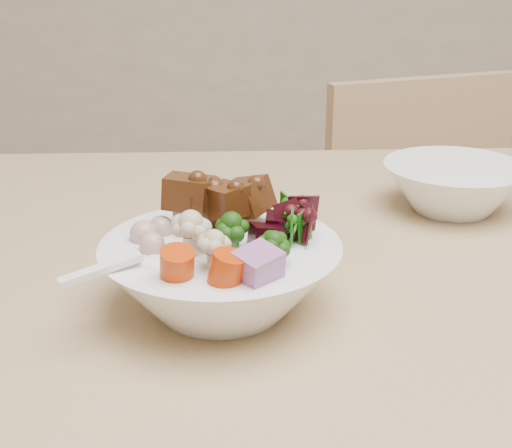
{
  "coord_description": "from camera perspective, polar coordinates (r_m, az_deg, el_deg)",
  "views": [
    {
      "loc": [
        -0.5,
        -0.33,
        1.06
      ],
      "look_at": [
        -0.47,
        0.2,
        0.85
      ],
      "focal_mm": 50.0,
      "sensor_mm": 36.0,
      "label": 1
    }
  ],
  "objects": [
    {
      "name": "chair_far",
      "position": [
        1.37,
        14.58,
        -4.64
      ],
      "size": [
        0.48,
        0.48,
        0.83
      ],
      "rotation": [
        0.0,
        0.0,
        0.3
      ],
      "color": "tan",
      "rests_on": "ground"
    },
    {
      "name": "food_bowl",
      "position": [
        0.57,
        -2.67,
        -3.78
      ],
      "size": [
        0.19,
        0.19,
        0.1
      ],
      "color": "white",
      "rests_on": "dining_table"
    },
    {
      "name": "soup_spoon",
      "position": [
        0.53,
        -9.11,
        -3.27
      ],
      "size": [
        0.09,
        0.05,
        0.02
      ],
      "rotation": [
        0.0,
        0.0,
        0.42
      ],
      "color": "white",
      "rests_on": "food_bowl"
    },
    {
      "name": "side_bowl",
      "position": [
        0.81,
        15.51,
        2.83
      ],
      "size": [
        0.16,
        0.16,
        0.05
      ],
      "primitive_type": null,
      "color": "white",
      "rests_on": "dining_table"
    }
  ]
}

